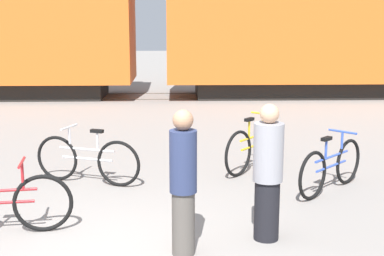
% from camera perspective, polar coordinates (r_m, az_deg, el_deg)
% --- Properties ---
extents(freight_train, '(52.00, 2.89, 5.15)m').
position_cam_1_polar(freight_train, '(17.84, -4.55, 12.00)').
color(freight_train, black).
rests_on(freight_train, ground_plane).
extents(rail_near, '(64.00, 0.07, 0.01)m').
position_cam_1_polar(rail_near, '(17.30, -4.51, 3.06)').
color(rail_near, '#4C4238').
rests_on(rail_near, ground_plane).
extents(rail_far, '(64.00, 0.07, 0.01)m').
position_cam_1_polar(rail_far, '(18.72, -4.32, 3.70)').
color(rail_far, '#4C4238').
rests_on(rail_far, ground_plane).
extents(bicycle_blue, '(1.29, 1.27, 0.88)m').
position_cam_1_polar(bicycle_blue, '(8.21, 14.64, -4.03)').
color(bicycle_blue, black).
rests_on(bicycle_blue, ground_plane).
extents(bicycle_yellow, '(1.15, 1.39, 0.95)m').
position_cam_1_polar(bicycle_yellow, '(9.14, 6.64, -2.00)').
color(bicycle_yellow, black).
rests_on(bicycle_yellow, ground_plane).
extents(bicycle_silver, '(1.70, 0.67, 0.90)m').
position_cam_1_polar(bicycle_silver, '(8.49, -11.12, -3.32)').
color(bicycle_silver, black).
rests_on(bicycle_silver, ground_plane).
extents(bicycle_maroon, '(1.67, 0.46, 0.89)m').
position_cam_1_polar(bicycle_maroon, '(6.78, -19.69, -7.62)').
color(bicycle_maroon, black).
rests_on(bicycle_maroon, ground_plane).
extents(person_in_navy, '(0.29, 0.29, 1.60)m').
position_cam_1_polar(person_in_navy, '(5.73, -0.94, -5.79)').
color(person_in_navy, '#514C47').
rests_on(person_in_navy, ground_plane).
extents(person_in_grey, '(0.34, 0.34, 1.60)m').
position_cam_1_polar(person_in_grey, '(6.18, 8.09, -4.78)').
color(person_in_grey, black).
rests_on(person_in_grey, ground_plane).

